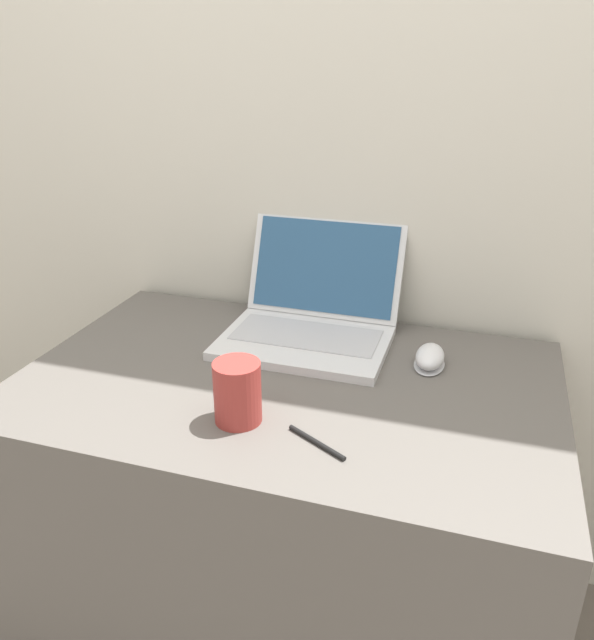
# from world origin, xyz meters

# --- Properties ---
(wall_back) EXTENTS (7.00, 0.04, 2.50)m
(wall_back) POSITION_xyz_m (0.00, 0.75, 1.25)
(wall_back) COLOR silver
(wall_back) RESTS_ON ground_plane
(desk) EXTENTS (1.12, 0.71, 0.72)m
(desk) POSITION_xyz_m (0.00, 0.36, 0.36)
(desk) COLOR #5B5651
(desk) RESTS_ON ground_plane
(laptop) EXTENTS (0.38, 0.37, 0.25)m
(laptop) POSITION_xyz_m (-0.01, 0.57, 0.77)
(laptop) COLOR silver
(laptop) RESTS_ON desk
(drink_cup) EXTENTS (0.09, 0.09, 0.12)m
(drink_cup) POSITION_xyz_m (-0.03, 0.18, 0.78)
(drink_cup) COLOR #9E332D
(drink_cup) RESTS_ON desk
(computer_mouse) EXTENTS (0.07, 0.11, 0.04)m
(computer_mouse) POSITION_xyz_m (0.28, 0.50, 0.74)
(computer_mouse) COLOR #B2B2B7
(computer_mouse) RESTS_ON desk
(pen) EXTENTS (0.12, 0.07, 0.01)m
(pen) POSITION_xyz_m (0.13, 0.15, 0.72)
(pen) COLOR black
(pen) RESTS_ON desk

